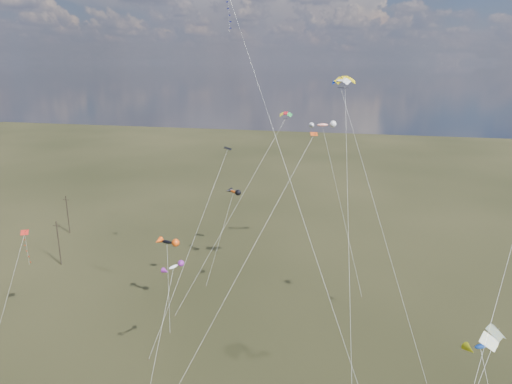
% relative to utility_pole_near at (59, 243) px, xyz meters
% --- Properties ---
extents(utility_pole_near, '(1.40, 0.20, 8.00)m').
position_rel_utility_pole_near_xyz_m(utility_pole_near, '(0.00, 0.00, 0.00)').
color(utility_pole_near, black).
rests_on(utility_pole_near, ground).
extents(utility_pole_far, '(1.40, 0.20, 8.00)m').
position_rel_utility_pole_near_xyz_m(utility_pole_far, '(-8.00, 14.00, 0.00)').
color(utility_pole_far, black).
rests_on(utility_pole_far, ground).
extents(diamond_navy_tall, '(21.75, 26.17, 42.45)m').
position_rel_utility_pole_near_xyz_m(diamond_navy_tall, '(35.20, -8.20, 32.05)').
color(diamond_navy_tall, '#0F1D49').
rests_on(diamond_navy_tall, ground).
extents(diamond_black_mid, '(6.94, 13.38, 23.69)m').
position_rel_utility_pole_near_xyz_m(diamond_black_mid, '(31.73, -11.72, 13.28)').
color(diamond_black_mid, black).
rests_on(diamond_black_mid, ground).
extents(diamond_red_low, '(1.56, 8.11, 13.86)m').
position_rel_utility_pole_near_xyz_m(diamond_red_low, '(9.63, -18.61, 6.97)').
color(diamond_red_low, red).
rests_on(diamond_red_low, ground).
extents(diamond_orange_center, '(12.81, 18.77, 26.22)m').
position_rel_utility_pole_near_xyz_m(diamond_orange_center, '(40.65, -16.01, 13.60)').
color(diamond_orange_center, '#D04613').
rests_on(diamond_orange_center, ground).
extents(parafoil_yellow, '(5.14, 28.41, 32.90)m').
position_rel_utility_pole_near_xyz_m(parafoil_yellow, '(47.65, -3.26, 27.98)').
color(parafoil_yellow, '#E1BD08').
rests_on(parafoil_yellow, ground).
extents(parafoil_blue_white, '(13.08, 15.73, 32.69)m').
position_rel_utility_pole_near_xyz_m(parafoil_blue_white, '(47.13, -3.55, 27.80)').
color(parafoil_blue_white, blue).
rests_on(parafoil_blue_white, ground).
extents(parafoil_striped, '(8.14, 12.29, 15.38)m').
position_rel_utility_pole_near_xyz_m(parafoil_striped, '(60.72, -30.54, 10.49)').
color(parafoil_striped, gold).
rests_on(parafoil_striped, ground).
extents(parafoil_tricolor, '(13.39, 17.60, 27.22)m').
position_rel_utility_pole_near_xyz_m(parafoil_tricolor, '(38.39, 5.44, 22.37)').
color(parafoil_tricolor, yellow).
rests_on(parafoil_tricolor, ground).
extents(novelty_black_orange, '(4.14, 6.70, 11.00)m').
position_rel_utility_pole_near_xyz_m(novelty_black_orange, '(24.87, -9.74, 6.28)').
color(novelty_black_orange, black).
rests_on(novelty_black_orange, ground).
extents(novelty_orange_black, '(4.05, 8.92, 14.28)m').
position_rel_utility_pole_near_xyz_m(novelty_orange_black, '(30.00, 5.63, 9.57)').
color(novelty_orange_black, '#C04610').
rests_on(novelty_orange_black, ground).
extents(novelty_white_purple, '(1.66, 11.28, 13.78)m').
position_rel_utility_pole_near_xyz_m(novelty_white_purple, '(31.65, -23.05, 9.25)').
color(novelty_white_purple, white).
rests_on(novelty_white_purple, ground).
extents(novelty_redwhite_stripe, '(10.08, 13.71, 24.84)m').
position_rel_utility_pole_near_xyz_m(novelty_redwhite_stripe, '(43.63, 12.41, 20.06)').
color(novelty_redwhite_stripe, red).
rests_on(novelty_redwhite_stripe, ground).
extents(novelty_blue_yellow, '(3.99, 10.39, 12.93)m').
position_rel_utility_pole_near_xyz_m(novelty_blue_yellow, '(60.36, -29.19, 8.33)').
color(novelty_blue_yellow, blue).
rests_on(novelty_blue_yellow, ground).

